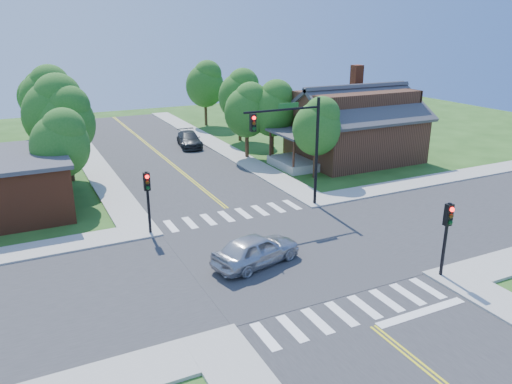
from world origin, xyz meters
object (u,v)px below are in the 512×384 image
car_silver (256,250)px  car_dgrey (189,140)px  house_ne (354,122)px  signal_mast_ne (295,137)px  signal_pole_se (447,226)px  signal_pole_nw (148,191)px

car_silver → car_dgrey: car_silver is taller
house_ne → car_dgrey: size_ratio=2.50×
signal_mast_ne → house_ne: (11.19, 8.65, -1.52)m
house_ne → car_silver: house_ne is taller
signal_pole_se → signal_mast_ne: bearing=98.6°
signal_pole_se → car_silver: 9.18m
house_ne → car_silver: (-16.91, -14.75, -2.52)m
signal_pole_se → car_silver: bearing=145.4°
signal_pole_se → signal_pole_nw: (-11.20, 11.20, 0.00)m
signal_pole_nw → house_ne: (20.71, 8.66, 0.67)m
signal_pole_nw → signal_pole_se: bearing=-45.0°
car_dgrey → signal_pole_se: bearing=-76.8°
signal_pole_se → car_dgrey: 30.88m
car_silver → signal_pole_se: bearing=-138.9°
signal_pole_nw → car_silver: (3.80, -6.09, -1.85)m
house_ne → signal_pole_nw: bearing=-157.3°
car_dgrey → signal_pole_nw: bearing=-105.6°
signal_pole_se → signal_pole_nw: 15.84m
signal_pole_se → house_ne: bearing=64.4°
signal_pole_se → car_dgrey: size_ratio=0.73×
car_dgrey → house_ne: bearing=-33.9°
signal_mast_ne → signal_pole_nw: 9.76m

